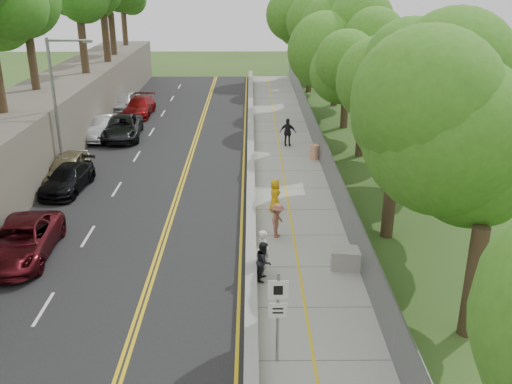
{
  "coord_description": "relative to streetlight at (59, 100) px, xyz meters",
  "views": [
    {
      "loc": [
        0.26,
        -17.58,
        11.36
      ],
      "look_at": [
        0.5,
        8.0,
        1.4
      ],
      "focal_mm": 40.0,
      "sensor_mm": 36.0,
      "label": 1
    }
  ],
  "objects": [
    {
      "name": "sidewalk",
      "position": [
        13.01,
        1.0,
        -4.61
      ],
      "size": [
        4.2,
        66.0,
        0.05
      ],
      "primitive_type": "cube",
      "color": "gray",
      "rests_on": "ground"
    },
    {
      "name": "signpost",
      "position": [
        11.51,
        -17.02,
        -2.68
      ],
      "size": [
        0.62,
        0.09,
        3.1
      ],
      "color": "gray",
      "rests_on": "sidewalk"
    },
    {
      "name": "trees_fenceside",
      "position": [
        17.46,
        1.0,
        2.36
      ],
      "size": [
        7.0,
        66.0,
        14.0
      ],
      "primitive_type": null,
      "color": "#478A23",
      "rests_on": "ground"
    },
    {
      "name": "chainlink_fence",
      "position": [
        15.11,
        1.0,
        -3.64
      ],
      "size": [
        0.04,
        66.0,
        2.0
      ],
      "primitive_type": "cube",
      "color": "slate",
      "rests_on": "ground"
    },
    {
      "name": "painter_3",
      "position": [
        11.91,
        -8.16,
        -3.78
      ],
      "size": [
        0.95,
        1.19,
        1.61
      ],
      "primitive_type": "imported",
      "rotation": [
        0.0,
        0.0,
        1.18
      ],
      "color": "#995845",
      "rests_on": "sidewalk"
    },
    {
      "name": "car_7",
      "position": [
        1.45,
        15.26,
        -3.85
      ],
      "size": [
        2.18,
        5.19,
        1.5
      ],
      "primitive_type": "imported",
      "rotation": [
        0.0,
        0.0,
        -0.02
      ],
      "color": "maroon",
      "rests_on": "road"
    },
    {
      "name": "painter_0",
      "position": [
        11.91,
        -5.2,
        -3.74
      ],
      "size": [
        0.74,
        0.94,
        1.69
      ],
      "primitive_type": "imported",
      "rotation": [
        0.0,
        0.0,
        1.85
      ],
      "color": "#EBA610",
      "rests_on": "sidewalk"
    },
    {
      "name": "ground",
      "position": [
        10.46,
        -14.0,
        -4.64
      ],
      "size": [
        140.0,
        140.0,
        0.0
      ],
      "primitive_type": "plane",
      "color": "#33511E",
      "rests_on": "ground"
    },
    {
      "name": "car_4",
      "position": [
        0.27,
        -0.69,
        -3.79
      ],
      "size": [
        2.11,
        4.85,
        1.63
      ],
      "primitive_type": "imported",
      "rotation": [
        0.0,
        0.0,
        0.04
      ],
      "color": "#988B64",
      "rests_on": "road"
    },
    {
      "name": "car_2",
      "position": [
        1.09,
        -10.03,
        -3.84
      ],
      "size": [
        2.78,
        5.56,
        1.51
      ],
      "primitive_type": "imported",
      "rotation": [
        0.0,
        0.0,
        0.05
      ],
      "color": "#571018",
      "rests_on": "road"
    },
    {
      "name": "painter_2",
      "position": [
        11.21,
        -11.96,
        -3.79
      ],
      "size": [
        0.74,
        0.88,
        1.6
      ],
      "primitive_type": "imported",
      "rotation": [
        0.0,
        0.0,
        1.38
      ],
      "color": "black",
      "rests_on": "sidewalk"
    },
    {
      "name": "jersey_barrier",
      "position": [
        10.71,
        1.0,
        -4.34
      ],
      "size": [
        0.42,
        66.0,
        0.6
      ],
      "primitive_type": "cube",
      "color": "#D1E73A",
      "rests_on": "ground"
    },
    {
      "name": "streetlight",
      "position": [
        0.0,
        0.0,
        0.0
      ],
      "size": [
        2.52,
        0.22,
        8.0
      ],
      "color": "gray",
      "rests_on": "ground"
    },
    {
      "name": "car_5",
      "position": [
        -0.14,
        8.41,
        -3.79
      ],
      "size": [
        2.21,
        5.07,
        1.62
      ],
      "primitive_type": "imported",
      "rotation": [
        0.0,
        0.0,
        -0.1
      ],
      "color": "#B2B4BA",
      "rests_on": "road"
    },
    {
      "name": "road",
      "position": [
        5.06,
        1.0,
        -4.62
      ],
      "size": [
        11.2,
        66.0,
        0.04
      ],
      "primitive_type": "cube",
      "color": "black",
      "rests_on": "ground"
    },
    {
      "name": "car_6",
      "position": [
        1.46,
        8.4,
        -3.82
      ],
      "size": [
        3.1,
        5.83,
        1.56
      ],
      "primitive_type": "imported",
      "rotation": [
        0.0,
        0.0,
        0.09
      ],
      "color": "black",
      "rests_on": "road"
    },
    {
      "name": "rock_embankment",
      "position": [
        -3.04,
        1.0,
        -2.64
      ],
      "size": [
        5.0,
        66.0,
        4.0
      ],
      "primitive_type": "cube",
      "color": "#595147",
      "rests_on": "ground"
    },
    {
      "name": "concrete_block",
      "position": [
        14.58,
        -11.0,
        -4.19
      ],
      "size": [
        1.32,
        1.07,
        0.8
      ],
      "primitive_type": "cube",
      "rotation": [
        0.0,
        0.0,
        -0.15
      ],
      "color": "gray",
      "rests_on": "sidewalk"
    },
    {
      "name": "car_3",
      "position": [
        0.68,
        -2.12,
        -3.92
      ],
      "size": [
        2.29,
        4.81,
        1.36
      ],
      "primitive_type": "imported",
      "rotation": [
        0.0,
        0.0,
        -0.08
      ],
      "color": "black",
      "rests_on": "road"
    },
    {
      "name": "car_8",
      "position": [
        -0.14,
        16.77,
        -3.77
      ],
      "size": [
        2.31,
        4.99,
        1.66
      ],
      "primitive_type": "imported",
      "rotation": [
        0.0,
        0.0,
        -0.07
      ],
      "color": "white",
      "rests_on": "road"
    },
    {
      "name": "construction_barrel",
      "position": [
        14.76,
        3.25,
        -4.12
      ],
      "size": [
        0.58,
        0.58,
        0.95
      ],
      "primitive_type": "cylinder",
      "color": "#D8490F",
      "rests_on": "sidewalk"
    },
    {
      "name": "painter_1",
      "position": [
        11.21,
        -11.5,
        -3.65
      ],
      "size": [
        0.66,
        0.8,
        1.88
      ],
      "primitive_type": "imported",
      "rotation": [
        0.0,
        0.0,
        1.91
      ],
      "color": "silver",
      "rests_on": "sidewalk"
    },
    {
      "name": "person_far",
      "position": [
        13.26,
        6.24,
        -3.62
      ],
      "size": [
        1.21,
        0.7,
        1.93
      ],
      "primitive_type": "imported",
      "rotation": [
        0.0,
        0.0,
        2.93
      ],
      "color": "black",
      "rests_on": "sidewalk"
    }
  ]
}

